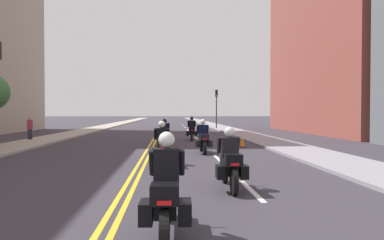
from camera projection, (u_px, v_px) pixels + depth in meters
name	position (u px, v px, depth m)	size (l,w,h in m)	color
ground_plane	(162.00, 126.00, 48.39)	(264.00, 264.00, 0.00)	#36323B
sidewalk_left	(107.00, 126.00, 47.89)	(2.73, 144.00, 0.12)	#A6A191
sidewalk_right	(216.00, 126.00, 48.88)	(2.73, 144.00, 0.12)	gray
centreline_yellow_inner	(161.00, 126.00, 48.38)	(0.12, 132.00, 0.01)	yellow
centreline_yellow_outer	(163.00, 126.00, 48.39)	(0.12, 132.00, 0.01)	yellow
lane_dashes_white	(193.00, 135.00, 29.63)	(0.14, 56.40, 0.01)	silver
motorcycle_0	(166.00, 195.00, 5.45)	(0.77, 2.15, 1.64)	black
motorcycle_1	(230.00, 164.00, 8.76)	(0.76, 2.13, 1.59)	black
motorcycle_2	(162.00, 147.00, 12.86)	(0.78, 2.30, 1.64)	black
motorcycle_3	(203.00, 140.00, 16.57)	(0.77, 2.10, 1.63)	black
motorcycle_4	(165.00, 134.00, 20.32)	(0.76, 2.28, 1.59)	black
motorcycle_5	(192.00, 131.00, 24.26)	(0.78, 2.12, 1.67)	black
traffic_cone_2	(242.00, 140.00, 19.65)	(0.37, 0.37, 0.80)	black
traffic_light_far	(216.00, 102.00, 40.84)	(0.28, 0.38, 4.60)	black
pedestrian_0	(30.00, 128.00, 23.62)	(0.42, 0.33, 1.68)	#26232F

